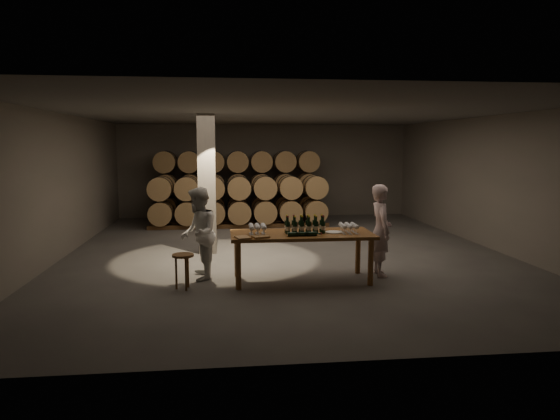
{
  "coord_description": "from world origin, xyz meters",
  "views": [
    {
      "loc": [
        -1.39,
        -11.4,
        2.5
      ],
      "look_at": [
        -0.21,
        -0.75,
        1.1
      ],
      "focal_mm": 32.0,
      "sensor_mm": 36.0,
      "label": 1
    }
  ],
  "objects": [
    {
      "name": "plate",
      "position": [
        0.59,
        -2.53,
        0.91
      ],
      "size": [
        0.31,
        0.31,
        0.02
      ],
      "primitive_type": "cylinder",
      "color": "white",
      "rests_on": "tasting_table"
    },
    {
      "name": "pen",
      "position": [
        -0.75,
        -2.95,
        0.91
      ],
      "size": [
        0.13,
        0.04,
        0.01
      ],
      "primitive_type": "cylinder",
      "rotation": [
        0.0,
        1.57,
        -0.2
      ],
      "color": "black",
      "rests_on": "tasting_table"
    },
    {
      "name": "barrel_stack_front",
      "position": [
        -0.96,
        3.8,
        0.83
      ],
      "size": [
        5.48,
        0.95,
        1.57
      ],
      "color": "brown",
      "rests_on": "ground"
    },
    {
      "name": "glass_cluster_right",
      "position": [
        0.86,
        -2.56,
        1.02
      ],
      "size": [
        0.3,
        0.41,
        0.17
      ],
      "color": "silver",
      "rests_on": "tasting_table"
    },
    {
      "name": "person_man",
      "position": [
        1.56,
        -2.27,
        0.88
      ],
      "size": [
        0.44,
        0.65,
        1.76
      ],
      "primitive_type": "imported",
      "rotation": [
        0.0,
        0.0,
        1.55
      ],
      "color": "beige",
      "rests_on": "ground"
    },
    {
      "name": "person_woman",
      "position": [
        -1.89,
        -2.16,
        0.86
      ],
      "size": [
        0.69,
        0.87,
        1.73
      ],
      "primitive_type": "imported",
      "rotation": [
        0.0,
        0.0,
        -1.53
      ],
      "color": "silver",
      "rests_on": "ground"
    },
    {
      "name": "lying_bottles",
      "position": [
        -0.04,
        -2.83,
        0.94
      ],
      "size": [
        0.61,
        0.08,
        0.08
      ],
      "color": "black",
      "rests_on": "tasting_table"
    },
    {
      "name": "bottle_cluster",
      "position": [
        0.05,
        -2.51,
        1.02
      ],
      "size": [
        0.73,
        0.23,
        0.33
      ],
      "color": "black",
      "rests_on": "tasting_table"
    },
    {
      "name": "glass_cluster_left",
      "position": [
        -0.82,
        -2.57,
        1.04
      ],
      "size": [
        0.31,
        0.42,
        0.19
      ],
      "color": "silver",
      "rests_on": "tasting_table"
    },
    {
      "name": "notebook_corner",
      "position": [
        -1.09,
        -2.9,
        0.91
      ],
      "size": [
        0.3,
        0.35,
        0.03
      ],
      "primitive_type": "cube",
      "rotation": [
        0.0,
        0.0,
        0.28
      ],
      "color": "brown",
      "rests_on": "tasting_table"
    },
    {
      "name": "barrel_stack_back",
      "position": [
        -0.96,
        5.2,
        1.2
      ],
      "size": [
        5.48,
        0.95,
        2.31
      ],
      "color": "brown",
      "rests_on": "ground"
    },
    {
      "name": "room",
      "position": [
        -1.8,
        0.2,
        1.6
      ],
      "size": [
        12.0,
        12.0,
        12.0
      ],
      "color": "#4A4845",
      "rests_on": "ground"
    },
    {
      "name": "notebook_near",
      "position": [
        -0.79,
        -2.88,
        0.92
      ],
      "size": [
        0.33,
        0.3,
        0.03
      ],
      "primitive_type": "cube",
      "rotation": [
        0.0,
        0.0,
        0.34
      ],
      "color": "brown",
      "rests_on": "tasting_table"
    },
    {
      "name": "tasting_table",
      "position": [
        0.0,
        -2.5,
        0.8
      ],
      "size": [
        2.6,
        1.1,
        0.9
      ],
      "color": "brown",
      "rests_on": "ground"
    },
    {
      "name": "stool",
      "position": [
        -2.13,
        -2.8,
        0.51
      ],
      "size": [
        0.37,
        0.37,
        0.62
      ],
      "rotation": [
        0.0,
        0.0,
        0.44
      ],
      "color": "brown",
      "rests_on": "ground"
    }
  ]
}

